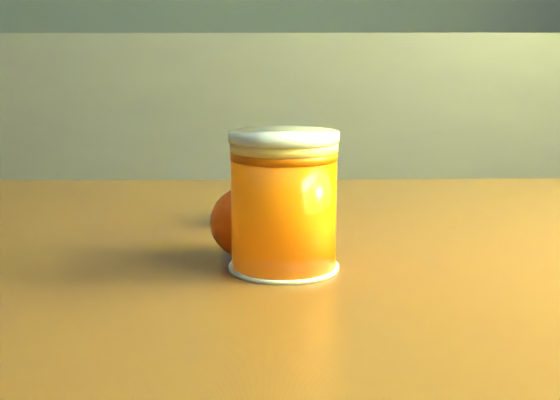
{
  "coord_description": "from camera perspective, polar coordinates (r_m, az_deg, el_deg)",
  "views": [
    {
      "loc": [
        0.89,
        -0.36,
        0.88
      ],
      "look_at": [
        0.86,
        0.24,
        0.76
      ],
      "focal_mm": 50.0,
      "sensor_mm": 36.0,
      "label": 1
    }
  ],
  "objects": [
    {
      "name": "table",
      "position": [
        0.71,
        3.56,
        -10.36
      ],
      "size": [
        0.99,
        0.73,
        0.71
      ],
      "rotation": [
        0.0,
        0.0,
        0.07
      ],
      "color": "brown",
      "rests_on": "ground"
    },
    {
      "name": "juice_glass",
      "position": [
        0.6,
        0.29,
        -0.17
      ],
      "size": [
        0.08,
        0.08,
        0.11
      ],
      "rotation": [
        0.0,
        0.0,
        0.41
      ],
      "color": "#E05804",
      "rests_on": "table"
    },
    {
      "name": "orange_back",
      "position": [
        0.75,
        -0.72,
        0.28
      ],
      "size": [
        0.07,
        0.07,
        0.06
      ],
      "primitive_type": "ellipsoid",
      "rotation": [
        0.0,
        0.0,
        0.04
      ],
      "color": "#F14604",
      "rests_on": "table"
    },
    {
      "name": "orange_front",
      "position": [
        0.63,
        -2.04,
        -1.63
      ],
      "size": [
        0.09,
        0.09,
        0.06
      ],
      "primitive_type": "ellipsoid",
      "rotation": [
        0.0,
        0.0,
        -0.29
      ],
      "color": "#F14604",
      "rests_on": "table"
    }
  ]
}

